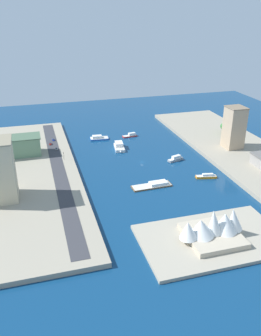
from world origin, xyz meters
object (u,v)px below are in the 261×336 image
Objects in this scene: sedan_silver at (56,149)px; ferry_white_commuter at (119,146)px; terminal_long_green at (15,146)px; pickup_red at (50,144)px; opera_landmark at (213,227)px; yacht_sleek_gray at (176,159)px; apartment_midrise_tan at (234,127)px; catamaran_blue at (99,138)px; tugboat_red at (130,135)px; barge_flat_brown at (154,185)px; water_taxi_orange at (206,176)px; traffic_light_waterfront at (64,155)px; hatchback_blue at (53,140)px.

ferry_white_commuter is at bearing 174.48° from sedan_silver.
ferry_white_commuter is at bearing 178.44° from terminal_long_green.
ferry_white_commuter is 63.18m from pickup_red.
terminal_long_green is 8.76× the size of pickup_red.
terminal_long_green is at bearing 30.36° from pickup_red.
ferry_white_commuter is 149.35m from opera_landmark.
apartment_midrise_tan reaches higher than yacht_sleek_gray.
catamaran_blue is 0.89× the size of ferry_white_commuter.
terminal_long_green reaches higher than yacht_sleek_gray.
terminal_long_green is at bearing 13.62° from tugboat_red.
catamaran_blue is at bearing -29.47° from apartment_midrise_tan.
tugboat_red is at bearing -38.29° from apartment_midrise_tan.
ferry_white_commuter is (5.57, -78.53, 1.12)m from barge_flat_brown.
sedan_silver is at bearing 106.09° from pickup_red.
terminal_long_green reaches higher than barge_flat_brown.
terminal_long_green is (108.96, 26.40, 9.82)m from tugboat_red.
catamaran_blue is 122.60m from water_taxi_orange.
traffic_light_waterfront is at bearing 101.79° from pickup_red.
water_taxi_orange is 79.72m from opera_landmark.
traffic_light_waterfront is at bearing 150.89° from terminal_long_green.
sedan_silver is (103.77, -81.96, 2.67)m from water_taxi_orange.
water_taxi_orange is at bearing -177.38° from barge_flat_brown.
barge_flat_brown is 4.60× the size of traffic_light_waterfront.
yacht_sleek_gray reaches higher than barge_flat_brown.
water_taxi_orange is 2.59× the size of traffic_light_waterfront.
opera_landmark is (24.04, 108.79, 6.93)m from yacht_sleek_gray.
ferry_white_commuter is at bearing 161.51° from pickup_red.
traffic_light_waterfront reaches higher than tugboat_red.
ferry_white_commuter is at bearing -45.85° from yacht_sleek_gray.
traffic_light_waterfront is at bearing 33.90° from tugboat_red.
barge_flat_brown is (-18.58, 108.23, -0.31)m from catamaran_blue.
ferry_white_commuter is (38.55, -39.72, 0.46)m from yacht_sleek_gray.
apartment_midrise_tan reaches higher than tugboat_red.
yacht_sleek_gray is 71.29m from tugboat_red.
terminal_long_green reaches higher than pickup_red.
catamaran_blue is 109.82m from barge_flat_brown.
pickup_red is (98.45, -59.74, 2.26)m from yacht_sleek_gray.
catamaran_blue is 82.16m from terminal_long_green.
catamaran_blue is 2.94× the size of traffic_light_waterfront.
apartment_midrise_tan reaches higher than catamaran_blue.
yacht_sleek_gray is 0.42× the size of apartment_midrise_tan.
tugboat_red reaches higher than barge_flat_brown.
yacht_sleek_gray is at bearing 134.15° from ferry_white_commuter.
apartment_midrise_tan is 7.25× the size of hatchback_blue.
pickup_red is at bearing -78.21° from traffic_light_waterfront.
ferry_white_commuter is 4.35× the size of pickup_red.
opera_landmark reaches higher than terminal_long_green.
yacht_sleek_gray is 135.52m from terminal_long_green.
terminal_long_green reaches higher than traffic_light_waterfront.
traffic_light_waterfront is (90.35, -20.96, 5.64)m from yacht_sleek_gray.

